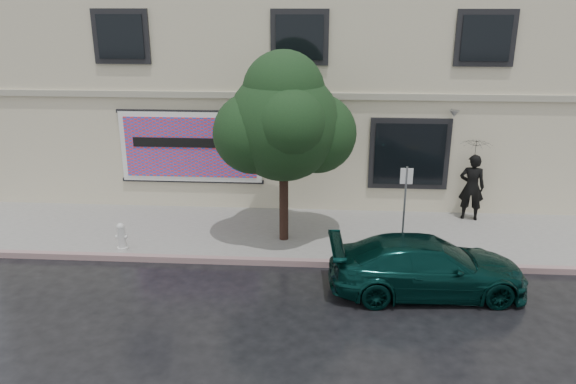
# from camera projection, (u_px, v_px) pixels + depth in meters

# --- Properties ---
(ground) EXTENTS (90.00, 90.00, 0.00)m
(ground) POSITION_uv_depth(u_px,v_px,m) (288.00, 296.00, 12.39)
(ground) COLOR black
(ground) RESTS_ON ground
(sidewalk) EXTENTS (20.00, 3.50, 0.15)m
(sidewalk) POSITION_uv_depth(u_px,v_px,m) (295.00, 234.00, 15.43)
(sidewalk) COLOR gray
(sidewalk) RESTS_ON ground
(curb) EXTENTS (20.00, 0.18, 0.16)m
(curb) POSITION_uv_depth(u_px,v_px,m) (292.00, 262.00, 13.78)
(curb) COLOR slate
(curb) RESTS_ON ground
(building) EXTENTS (20.00, 8.12, 7.00)m
(building) POSITION_uv_depth(u_px,v_px,m) (305.00, 80.00, 19.72)
(building) COLOR #C0B69B
(building) RESTS_ON ground
(billboard) EXTENTS (4.30, 0.16, 2.20)m
(billboard) POSITION_uv_depth(u_px,v_px,m) (191.00, 147.00, 16.55)
(billboard) COLOR white
(billboard) RESTS_ON ground
(car) EXTENTS (4.43, 2.20, 1.26)m
(car) POSITION_uv_depth(u_px,v_px,m) (427.00, 266.00, 12.36)
(car) COLOR black
(car) RESTS_ON ground
(pedestrian) EXTENTS (0.79, 0.60, 1.93)m
(pedestrian) POSITION_uv_depth(u_px,v_px,m) (472.00, 187.00, 15.99)
(pedestrian) COLOR black
(pedestrian) RESTS_ON sidewalk
(umbrella) EXTENTS (1.09, 1.09, 0.68)m
(umbrella) POSITION_uv_depth(u_px,v_px,m) (477.00, 142.00, 15.56)
(umbrella) COLOR black
(umbrella) RESTS_ON pedestrian
(street_tree) EXTENTS (2.82, 2.82, 4.50)m
(street_tree) POSITION_uv_depth(u_px,v_px,m) (284.00, 125.00, 13.94)
(street_tree) COLOR #301C15
(street_tree) RESTS_ON sidewalk
(fire_hydrant) EXTENTS (0.30, 0.28, 0.73)m
(fire_hydrant) POSITION_uv_depth(u_px,v_px,m) (122.00, 237.00, 14.19)
(fire_hydrant) COLOR silver
(fire_hydrant) RESTS_ON sidewalk
(sign_pole) EXTENTS (0.29, 0.05, 2.37)m
(sign_pole) POSITION_uv_depth(u_px,v_px,m) (405.00, 204.00, 13.30)
(sign_pole) COLOR gray
(sign_pole) RESTS_ON sidewalk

